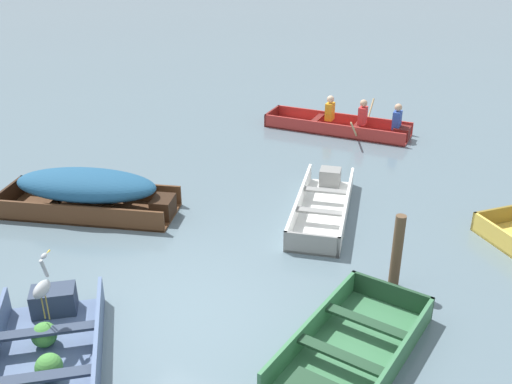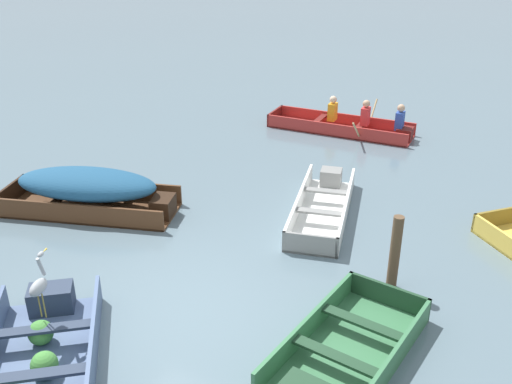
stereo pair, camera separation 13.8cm
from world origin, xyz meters
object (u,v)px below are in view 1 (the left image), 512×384
(dinghy_slate_blue_foreground, at_px, (44,358))
(skiff_white_far_moored, at_px, (323,205))
(heron_on_dinghy, at_px, (42,287))
(rowboat_red_with_crew, at_px, (347,125))
(skiff_dark_varnish_outer_moored, at_px, (88,189))
(mooring_post, at_px, (397,252))
(skiff_green_near_moored, at_px, (348,353))

(dinghy_slate_blue_foreground, relative_size, skiff_white_far_moored, 0.96)
(skiff_white_far_moored, height_order, heron_on_dinghy, heron_on_dinghy)
(dinghy_slate_blue_foreground, distance_m, heron_on_dinghy, 0.84)
(rowboat_red_with_crew, bearing_deg, skiff_dark_varnish_outer_moored, -114.22)
(rowboat_red_with_crew, relative_size, mooring_post, 3.17)
(skiff_dark_varnish_outer_moored, bearing_deg, skiff_white_far_moored, 26.57)
(skiff_white_far_moored, bearing_deg, skiff_green_near_moored, -65.56)
(mooring_post, bearing_deg, rowboat_red_with_crew, 113.79)
(skiff_white_far_moored, bearing_deg, rowboat_red_with_crew, 102.61)
(rowboat_red_with_crew, bearing_deg, mooring_post, -66.21)
(dinghy_slate_blue_foreground, distance_m, rowboat_red_with_crew, 9.72)
(skiff_dark_varnish_outer_moored, xyz_separation_m, rowboat_red_with_crew, (2.83, 6.29, -0.26))
(skiff_green_near_moored, height_order, mooring_post, mooring_post)
(heron_on_dinghy, bearing_deg, skiff_dark_varnish_outer_moored, 123.44)
(skiff_white_far_moored, xyz_separation_m, heron_on_dinghy, (-1.81, -4.95, 0.73))
(dinghy_slate_blue_foreground, distance_m, mooring_post, 4.85)
(skiff_white_far_moored, xyz_separation_m, skiff_dark_varnish_outer_moored, (-3.81, -1.91, 0.33))
(skiff_green_near_moored, xyz_separation_m, mooring_post, (0.10, 1.82, 0.45))
(skiff_green_near_moored, height_order, rowboat_red_with_crew, rowboat_red_with_crew)
(heron_on_dinghy, relative_size, mooring_post, 0.73)
(rowboat_red_with_crew, distance_m, heron_on_dinghy, 9.39)
(dinghy_slate_blue_foreground, distance_m, skiff_white_far_moored, 5.54)
(rowboat_red_with_crew, height_order, mooring_post, mooring_post)
(skiff_dark_varnish_outer_moored, relative_size, heron_on_dinghy, 4.02)
(heron_on_dinghy, bearing_deg, dinghy_slate_blue_foreground, -56.58)
(skiff_white_far_moored, height_order, skiff_dark_varnish_outer_moored, skiff_dark_varnish_outer_moored)
(skiff_white_far_moored, distance_m, mooring_post, 2.54)
(skiff_green_near_moored, distance_m, skiff_white_far_moored, 3.97)
(skiff_dark_varnish_outer_moored, distance_m, rowboat_red_with_crew, 6.91)
(rowboat_red_with_crew, relative_size, heron_on_dinghy, 4.36)
(dinghy_slate_blue_foreground, bearing_deg, heron_on_dinghy, 123.42)
(dinghy_slate_blue_foreground, height_order, rowboat_red_with_crew, rowboat_red_with_crew)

